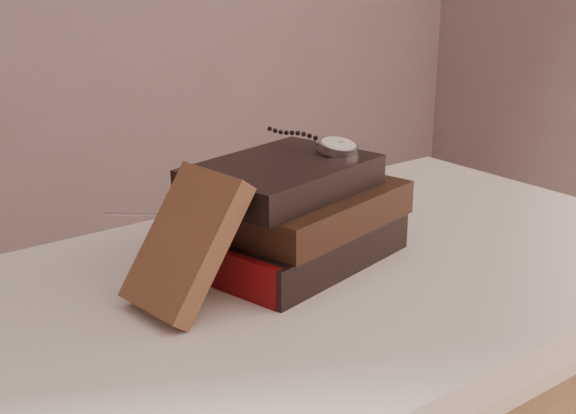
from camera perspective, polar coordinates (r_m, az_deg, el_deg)
table at (r=1.06m, az=3.45°, el=-8.72°), size 1.00×0.60×0.75m
book_stack at (r=1.01m, az=0.51°, el=-0.53°), size 0.31×0.24×0.13m
journal at (r=0.88m, az=-7.51°, el=-2.63°), size 0.13×0.12×0.16m
pocket_watch at (r=1.04m, az=3.51°, el=4.53°), size 0.07×0.16×0.02m
eyeglasses at (r=1.00m, az=-7.03°, el=-0.08°), size 0.14×0.15×0.05m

